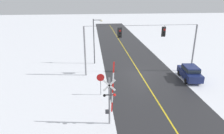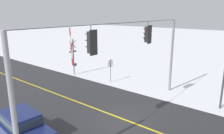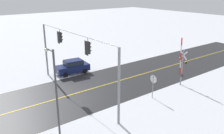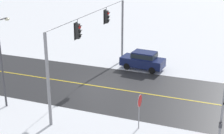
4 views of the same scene
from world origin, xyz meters
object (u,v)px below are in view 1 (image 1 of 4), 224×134
object	(u,v)px
stop_sign	(101,80)
parked_car_navy	(190,72)
streetlamp_near	(95,37)
railroad_crossing	(110,98)

from	to	relation	value
stop_sign	parked_car_navy	xyz separation A→B (m)	(10.87, 2.87, -0.76)
streetlamp_near	parked_car_navy	bearing A→B (deg)	-32.86
railroad_crossing	stop_sign	bearing A→B (deg)	95.49
stop_sign	parked_car_navy	bearing A→B (deg)	14.80
stop_sign	railroad_crossing	size ratio (longest dim) A/B	0.45
parked_car_navy	streetlamp_near	xyz separation A→B (m)	(-11.07, 7.15, 2.96)
parked_car_navy	streetlamp_near	distance (m)	13.50
stop_sign	streetlamp_near	xyz separation A→B (m)	(-0.20, 10.02, 2.20)
stop_sign	parked_car_navy	size ratio (longest dim) A/B	0.54
parked_car_navy	streetlamp_near	size ratio (longest dim) A/B	0.66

